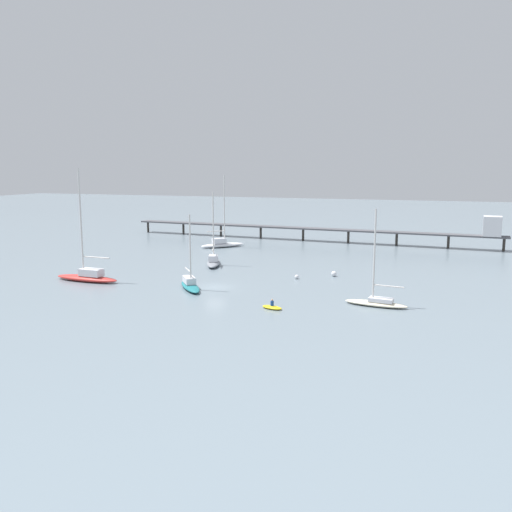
{
  "coord_description": "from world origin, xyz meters",
  "views": [
    {
      "loc": [
        27.4,
        -63.13,
        15.53
      ],
      "look_at": [
        0.0,
        16.67,
        1.5
      ],
      "focal_mm": 37.71,
      "sensor_mm": 36.0,
      "label": 1
    }
  ],
  "objects_px": {
    "pier": "(361,228)",
    "sailboat_red": "(88,275)",
    "sailboat_gray": "(214,261)",
    "sailboat_white": "(222,243)",
    "mooring_buoy_inner": "(297,277)",
    "dinghy_yellow": "(272,307)",
    "sailboat_teal": "(190,284)",
    "mooring_buoy_far": "(334,274)",
    "sailboat_cream": "(377,301)"
  },
  "relations": [
    {
      "from": "pier",
      "to": "sailboat_red",
      "type": "height_order",
      "value": "sailboat_red"
    },
    {
      "from": "pier",
      "to": "sailboat_gray",
      "type": "distance_m",
      "value": 37.6
    },
    {
      "from": "sailboat_white",
      "to": "mooring_buoy_inner",
      "type": "height_order",
      "value": "sailboat_white"
    },
    {
      "from": "pier",
      "to": "sailboat_gray",
      "type": "height_order",
      "value": "sailboat_gray"
    },
    {
      "from": "sailboat_white",
      "to": "dinghy_yellow",
      "type": "height_order",
      "value": "sailboat_white"
    },
    {
      "from": "sailboat_teal",
      "to": "dinghy_yellow",
      "type": "distance_m",
      "value": 14.29
    },
    {
      "from": "sailboat_teal",
      "to": "mooring_buoy_far",
      "type": "bearing_deg",
      "value": 40.83
    },
    {
      "from": "sailboat_gray",
      "to": "dinghy_yellow",
      "type": "bearing_deg",
      "value": -53.19
    },
    {
      "from": "sailboat_teal",
      "to": "sailboat_gray",
      "type": "bearing_deg",
      "value": 103.05
    },
    {
      "from": "sailboat_teal",
      "to": "sailboat_white",
      "type": "xyz_separation_m",
      "value": [
        -10.05,
        34.94,
        0.13
      ]
    },
    {
      "from": "sailboat_red",
      "to": "mooring_buoy_far",
      "type": "distance_m",
      "value": 34.46
    },
    {
      "from": "mooring_buoy_far",
      "to": "pier",
      "type": "bearing_deg",
      "value": 91.87
    },
    {
      "from": "sailboat_gray",
      "to": "mooring_buoy_far",
      "type": "height_order",
      "value": "sailboat_gray"
    },
    {
      "from": "sailboat_white",
      "to": "dinghy_yellow",
      "type": "distance_m",
      "value": 46.99
    },
    {
      "from": "mooring_buoy_far",
      "to": "sailboat_white",
      "type": "bearing_deg",
      "value": 141.05
    },
    {
      "from": "sailboat_teal",
      "to": "dinghy_yellow",
      "type": "relative_size",
      "value": 3.57
    },
    {
      "from": "dinghy_yellow",
      "to": "mooring_buoy_far",
      "type": "bearing_deg",
      "value": 81.15
    },
    {
      "from": "sailboat_red",
      "to": "mooring_buoy_far",
      "type": "height_order",
      "value": "sailboat_red"
    },
    {
      "from": "sailboat_red",
      "to": "sailboat_gray",
      "type": "bearing_deg",
      "value": 55.23
    },
    {
      "from": "mooring_buoy_inner",
      "to": "dinghy_yellow",
      "type": "bearing_deg",
      "value": -84.73
    },
    {
      "from": "pier",
      "to": "sailboat_teal",
      "type": "xyz_separation_m",
      "value": [
        -14.9,
        -48.84,
        -2.55
      ]
    },
    {
      "from": "sailboat_white",
      "to": "mooring_buoy_far",
      "type": "bearing_deg",
      "value": -38.95
    },
    {
      "from": "sailboat_cream",
      "to": "mooring_buoy_far",
      "type": "xyz_separation_m",
      "value": [
        -7.71,
        14.89,
        -0.25
      ]
    },
    {
      "from": "sailboat_white",
      "to": "mooring_buoy_far",
      "type": "relative_size",
      "value": 17.96
    },
    {
      "from": "sailboat_red",
      "to": "dinghy_yellow",
      "type": "xyz_separation_m",
      "value": [
        28.29,
        -5.68,
        -0.65
      ]
    },
    {
      "from": "sailboat_cream",
      "to": "sailboat_white",
      "type": "height_order",
      "value": "sailboat_white"
    },
    {
      "from": "sailboat_cream",
      "to": "sailboat_white",
      "type": "bearing_deg",
      "value": 133.21
    },
    {
      "from": "sailboat_white",
      "to": "dinghy_yellow",
      "type": "xyz_separation_m",
      "value": [
        22.99,
        -40.98,
        -0.59
      ]
    },
    {
      "from": "dinghy_yellow",
      "to": "pier",
      "type": "bearing_deg",
      "value": 87.96
    },
    {
      "from": "pier",
      "to": "mooring_buoy_far",
      "type": "xyz_separation_m",
      "value": [
        1.14,
        -34.98,
        -2.84
      ]
    },
    {
      "from": "sailboat_gray",
      "to": "mooring_buoy_far",
      "type": "xyz_separation_m",
      "value": [
        19.82,
        -2.45,
        -0.36
      ]
    },
    {
      "from": "pier",
      "to": "sailboat_teal",
      "type": "bearing_deg",
      "value": -106.96
    },
    {
      "from": "sailboat_red",
      "to": "sailboat_gray",
      "type": "height_order",
      "value": "sailboat_red"
    },
    {
      "from": "sailboat_red",
      "to": "mooring_buoy_inner",
      "type": "bearing_deg",
      "value": 22.09
    },
    {
      "from": "sailboat_red",
      "to": "mooring_buoy_inner",
      "type": "height_order",
      "value": "sailboat_red"
    },
    {
      "from": "pier",
      "to": "sailboat_teal",
      "type": "relative_size",
      "value": 8.29
    },
    {
      "from": "mooring_buoy_far",
      "to": "sailboat_red",
      "type": "bearing_deg",
      "value": -155.63
    },
    {
      "from": "sailboat_cream",
      "to": "mooring_buoy_far",
      "type": "bearing_deg",
      "value": 117.37
    },
    {
      "from": "sailboat_cream",
      "to": "dinghy_yellow",
      "type": "distance_m",
      "value": 11.91
    },
    {
      "from": "sailboat_teal",
      "to": "sailboat_cream",
      "type": "bearing_deg",
      "value": -2.48
    },
    {
      "from": "sailboat_cream",
      "to": "mooring_buoy_far",
      "type": "height_order",
      "value": "sailboat_cream"
    },
    {
      "from": "mooring_buoy_far",
      "to": "dinghy_yellow",
      "type": "bearing_deg",
      "value": -98.85
    },
    {
      "from": "sailboat_teal",
      "to": "mooring_buoy_inner",
      "type": "relative_size",
      "value": 16.39
    },
    {
      "from": "sailboat_red",
      "to": "sailboat_white",
      "type": "distance_m",
      "value": 35.69
    },
    {
      "from": "sailboat_gray",
      "to": "mooring_buoy_far",
      "type": "bearing_deg",
      "value": -7.03
    },
    {
      "from": "dinghy_yellow",
      "to": "mooring_buoy_far",
      "type": "height_order",
      "value": "dinghy_yellow"
    },
    {
      "from": "sailboat_gray",
      "to": "sailboat_white",
      "type": "xyz_separation_m",
      "value": [
        -6.27,
        18.64,
        0.06
      ]
    },
    {
      "from": "sailboat_gray",
      "to": "pier",
      "type": "bearing_deg",
      "value": 60.14
    },
    {
      "from": "pier",
      "to": "sailboat_cream",
      "type": "bearing_deg",
      "value": -79.94
    },
    {
      "from": "sailboat_white",
      "to": "mooring_buoy_far",
      "type": "distance_m",
      "value": 33.54
    }
  ]
}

